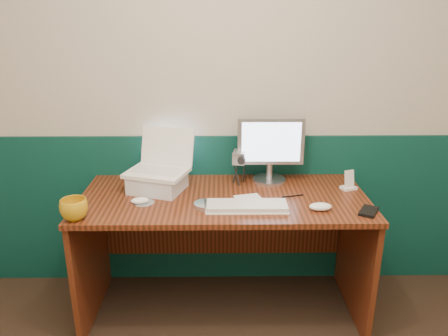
{
  "coord_description": "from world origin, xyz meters",
  "views": [
    {
      "loc": [
        -0.07,
        -0.86,
        1.71
      ],
      "look_at": [
        -0.04,
        1.23,
        0.97
      ],
      "focal_mm": 35.0,
      "sensor_mm": 36.0,
      "label": 1
    }
  ],
  "objects_px": {
    "laptop": "(156,151)",
    "mug": "(74,209)",
    "monitor": "(270,150)",
    "desk": "(224,255)",
    "keyboard": "(247,207)",
    "camcorder": "(239,169)"
  },
  "relations": [
    {
      "from": "desk",
      "to": "mug",
      "type": "xyz_separation_m",
      "value": [
        -0.74,
        -0.28,
        0.43
      ]
    },
    {
      "from": "desk",
      "to": "monitor",
      "type": "distance_m",
      "value": 0.68
    },
    {
      "from": "desk",
      "to": "keyboard",
      "type": "xyz_separation_m",
      "value": [
        0.12,
        -0.17,
        0.39
      ]
    },
    {
      "from": "laptop",
      "to": "mug",
      "type": "xyz_separation_m",
      "value": [
        -0.36,
        -0.37,
        -0.18
      ]
    },
    {
      "from": "keyboard",
      "to": "camcorder",
      "type": "height_order",
      "value": "camcorder"
    },
    {
      "from": "laptop",
      "to": "mug",
      "type": "distance_m",
      "value": 0.55
    },
    {
      "from": "monitor",
      "to": "keyboard",
      "type": "bearing_deg",
      "value": -111.4
    },
    {
      "from": "laptop",
      "to": "mug",
      "type": "bearing_deg",
      "value": -116.0
    },
    {
      "from": "keyboard",
      "to": "mug",
      "type": "distance_m",
      "value": 0.87
    },
    {
      "from": "desk",
      "to": "keyboard",
      "type": "relative_size",
      "value": 3.83
    },
    {
      "from": "monitor",
      "to": "keyboard",
      "type": "height_order",
      "value": "monitor"
    },
    {
      "from": "laptop",
      "to": "keyboard",
      "type": "bearing_deg",
      "value": -9.24
    },
    {
      "from": "desk",
      "to": "camcorder",
      "type": "xyz_separation_m",
      "value": [
        0.09,
        0.2,
        0.46
      ]
    },
    {
      "from": "laptop",
      "to": "camcorder",
      "type": "xyz_separation_m",
      "value": [
        0.47,
        0.1,
        -0.15
      ]
    },
    {
      "from": "desk",
      "to": "mug",
      "type": "bearing_deg",
      "value": -159.27
    },
    {
      "from": "desk",
      "to": "mug",
      "type": "relative_size",
      "value": 11.8
    },
    {
      "from": "laptop",
      "to": "mug",
      "type": "height_order",
      "value": "laptop"
    },
    {
      "from": "monitor",
      "to": "mug",
      "type": "xyz_separation_m",
      "value": [
        -1.02,
        -0.51,
        -0.14
      ]
    },
    {
      "from": "desk",
      "to": "camcorder",
      "type": "height_order",
      "value": "camcorder"
    },
    {
      "from": "laptop",
      "to": "monitor",
      "type": "xyz_separation_m",
      "value": [
        0.66,
        0.14,
        -0.04
      ]
    },
    {
      "from": "mug",
      "to": "monitor",
      "type": "bearing_deg",
      "value": 26.71
    },
    {
      "from": "laptop",
      "to": "monitor",
      "type": "relative_size",
      "value": 0.84
    }
  ]
}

